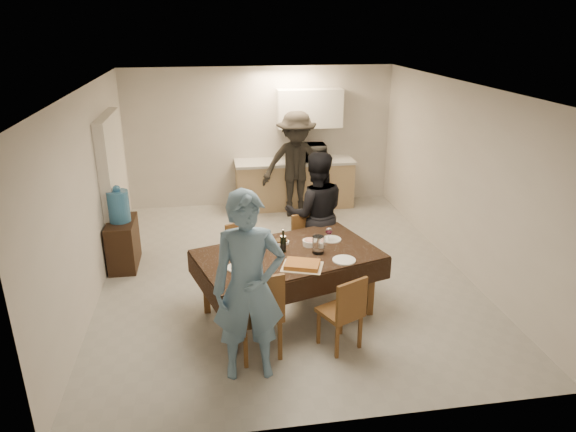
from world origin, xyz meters
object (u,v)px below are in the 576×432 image
Objects in this scene: console at (123,244)px; microwave at (311,152)px; water_pitcher at (318,245)px; person_far at (316,214)px; savoury_tart at (302,265)px; person_near at (249,288)px; person_kitchen at (296,165)px; wine_bottle at (283,241)px; water_jug at (119,206)px; dining_table at (288,256)px.

microwave reaches higher than console.
water_pitcher is 0.12× the size of person_far.
person_near is (-0.65, -0.67, 0.13)m from savoury_tart.
water_pitcher is 3.42m from person_kitchen.
person_far is 2.31m from person_kitchen.
microwave is 0.58m from person_kitchen.
savoury_tart is at bearing -42.21° from console.
person_kitchen reaches higher than person_far.
person_kitchen is (1.23, 4.40, -0.02)m from person_near.
wine_bottle is 1.21m from person_near.
wine_bottle is 1.17m from person_far.
water_jug is at bearing 142.50° from wine_bottle.
wine_bottle is 0.15× the size of person_kitchen.
dining_table is 3.10× the size of console.
water_jug is at bearing 0.00° from console.
water_pitcher is at bearing -34.40° from water_jug.
microwave is (0.93, 4.18, 0.22)m from savoury_tart.
dining_table is at bearing 62.85° from person_near.
savoury_tart is (0.15, -0.43, -0.11)m from wine_bottle.
person_kitchen reaches higher than console.
water_jug is 2.13× the size of water_pitcher.
dining_table is 8.29× the size of wine_bottle.
person_near is (1.60, -2.72, 0.62)m from console.
water_jug is at bearing -149.24° from person_kitchen.
savoury_tart is at bearing 75.95° from person_far.
person_near is 1.02× the size of person_kitchen.
water_pitcher is (2.50, -1.72, 0.57)m from console.
person_near reaches higher than savoury_tart.
wine_bottle is at bearing 62.45° from person_far.
person_kitchen is (2.83, 1.69, 0.03)m from water_jug.
console is 3.08m from savoury_tart.
savoury_tart reaches higher than console.
dining_table is 11.08× the size of water_pitcher.
water_pitcher is 0.48× the size of savoury_tart.
person_near is 1.11× the size of person_far.
dining_table is at bearing 104.74° from savoury_tart.
water_jug is 1.59× the size of wine_bottle.
person_far is 0.92× the size of person_kitchen.
water_pitcher is at bearing -25.10° from dining_table.
savoury_tart is 1.50m from person_far.
savoury_tart is 4.29m from microwave.
dining_table is at bearing -101.44° from person_kitchen.
person_near is at bearing 71.97° from microwave.
console is 2.72m from wine_bottle.
wine_bottle reaches higher than dining_table.
dining_table is 2.73m from water_jug.
person_kitchen reaches higher than dining_table.
console is 3.21m from person_near.
person_kitchen is (-0.35, -0.45, -0.11)m from microwave.
microwave reaches higher than wine_bottle.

